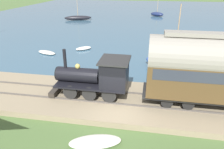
% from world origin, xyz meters
% --- Properties ---
extents(ground_plane, '(200.00, 200.00, 0.00)m').
position_xyz_m(ground_plane, '(0.00, 0.00, 0.00)').
color(ground_plane, '#476033').
extents(harbor_water, '(80.00, 80.00, 0.01)m').
position_xyz_m(harbor_water, '(44.67, 0.00, 0.00)').
color(harbor_water, '#38566B').
rests_on(harbor_water, ground).
extents(rail_embankment, '(5.84, 56.00, 0.53)m').
position_xyz_m(rail_embankment, '(1.45, 0.00, 0.21)').
color(rail_embankment, '#84755B').
rests_on(rail_embankment, ground).
extents(steam_locomotive, '(2.30, 5.55, 3.30)m').
position_xyz_m(steam_locomotive, '(1.45, 1.37, 2.09)').
color(steam_locomotive, black).
rests_on(steam_locomotive, rail_embankment).
extents(sailboat_navy, '(2.86, 3.60, 9.32)m').
position_xyz_m(sailboat_navy, '(43.27, -3.08, 0.57)').
color(sailboat_navy, '#192347').
rests_on(sailboat_navy, harbor_water).
extents(sailboat_black, '(3.11, 5.98, 5.13)m').
position_xyz_m(sailboat_black, '(34.50, 13.97, 0.50)').
color(sailboat_black, black).
rests_on(sailboat_black, harbor_water).
extents(sailboat_blue, '(4.61, 6.08, 6.27)m').
position_xyz_m(sailboat_blue, '(8.05, -4.29, 0.70)').
color(sailboat_blue, '#335199').
rests_on(sailboat_blue, harbor_water).
extents(rowboat_far_out, '(1.86, 2.73, 0.30)m').
position_xyz_m(rowboat_far_out, '(11.20, 10.17, 0.16)').
color(rowboat_far_out, beige).
rests_on(rowboat_far_out, harbor_water).
extents(rowboat_mid_harbor, '(1.99, 2.12, 0.38)m').
position_xyz_m(rowboat_mid_harbor, '(13.51, 6.29, 0.20)').
color(rowboat_mid_harbor, silver).
rests_on(rowboat_mid_harbor, harbor_water).
extents(beached_dinghy, '(1.88, 3.00, 0.44)m').
position_xyz_m(beached_dinghy, '(-3.06, 0.58, 0.22)').
color(beached_dinghy, beige).
rests_on(beached_dinghy, ground).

